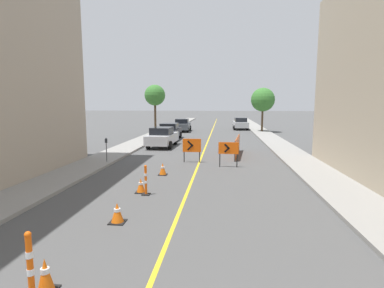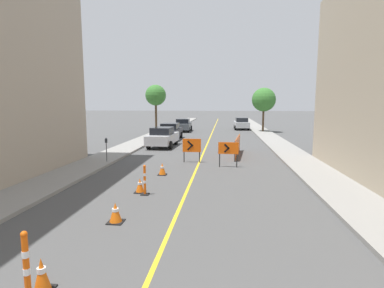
{
  "view_description": "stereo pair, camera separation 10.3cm",
  "coord_description": "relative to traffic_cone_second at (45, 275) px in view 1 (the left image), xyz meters",
  "views": [
    {
      "loc": [
        1.35,
        2.63,
        3.45
      ],
      "look_at": [
        -0.51,
        20.71,
        1.0
      ],
      "focal_mm": 28.0,
      "sensor_mm": 36.0,
      "label": 1
    },
    {
      "loc": [
        1.45,
        2.64,
        3.45
      ],
      "look_at": [
        -0.51,
        20.71,
        1.0
      ],
      "focal_mm": 28.0,
      "sensor_mm": 36.0,
      "label": 2
    }
  ],
  "objects": [
    {
      "name": "traffic_cone_fourth",
      "position": [
        0.06,
        6.27,
        -0.04
      ],
      "size": [
        0.41,
        0.41,
        0.57
      ],
      "color": "black",
      "rests_on": "ground_plane"
    },
    {
      "name": "traffic_cone_second",
      "position": [
        0.0,
        0.0,
        0.0
      ],
      "size": [
        0.38,
        0.38,
        0.65
      ],
      "color": "black",
      "rests_on": "ground_plane"
    },
    {
      "name": "delineator_post_front",
      "position": [
        -0.06,
        -0.3,
        0.25
      ],
      "size": [
        0.34,
        0.34,
        1.3
      ],
      "color": "black",
      "rests_on": "ground_plane"
    },
    {
      "name": "delineator_post_rear",
      "position": [
        0.33,
        6.01,
        0.18
      ],
      "size": [
        0.3,
        0.3,
        1.16
      ],
      "color": "black",
      "rests_on": "ground_plane"
    },
    {
      "name": "parked_car_curb_near",
      "position": [
        -1.6,
        18.7,
        0.48
      ],
      "size": [
        2.01,
        4.39,
        1.59
      ],
      "rotation": [
        0.0,
        0.0,
        -0.05
      ],
      "color": "#B7B7BC",
      "rests_on": "ground_plane"
    },
    {
      "name": "traffic_cone_third",
      "position": [
        0.18,
        3.28,
        -0.03
      ],
      "size": [
        0.45,
        0.45,
        0.6
      ],
      "color": "black",
      "rests_on": "ground_plane"
    },
    {
      "name": "sidewalk_left",
      "position": [
        -4.15,
        28.76,
        -0.25
      ],
      "size": [
        2.17,
        72.42,
        0.14
      ],
      "color": "gray",
      "rests_on": "ground_plane"
    },
    {
      "name": "parked_car_opposite_side",
      "position": [
        5.61,
        36.08,
        0.48
      ],
      "size": [
        1.97,
        4.37,
        1.59
      ],
      "rotation": [
        0.0,
        0.0,
        0.04
      ],
      "color": "#B7B7BC",
      "rests_on": "ground_plane"
    },
    {
      "name": "parking_meter_near_curb",
      "position": [
        -3.41,
        11.55,
        0.79
      ],
      "size": [
        0.12,
        0.11,
        1.37
      ],
      "color": "#4C4C51",
      "rests_on": "sidewalk_left"
    },
    {
      "name": "street_tree_right_near",
      "position": [
        7.98,
        32.2,
        3.6
      ],
      "size": [
        2.84,
        2.84,
        5.21
      ],
      "color": "#4C3823",
      "rests_on": "sidewalk_right"
    },
    {
      "name": "parked_car_curb_far",
      "position": [
        -1.82,
        32.27,
        0.48
      ],
      "size": [
        1.95,
        4.36,
        1.59
      ],
      "rotation": [
        0.0,
        0.0,
        0.03
      ],
      "color": "#474C51",
      "rests_on": "ground_plane"
    },
    {
      "name": "lane_stripe",
      "position": [
        1.86,
        28.76,
        -0.32
      ],
      "size": [
        0.12,
        72.42,
        0.01
      ],
      "color": "gold",
      "rests_on": "ground_plane"
    },
    {
      "name": "arrow_barricade_primary",
      "position": [
        1.42,
        12.53,
        0.65
      ],
      "size": [
        1.09,
        0.09,
        1.41
      ],
      "rotation": [
        0.0,
        0.0,
        0.01
      ],
      "color": "#EF560C",
      "rests_on": "ground_plane"
    },
    {
      "name": "sidewalk_right",
      "position": [
        7.87,
        28.76,
        -0.25
      ],
      "size": [
        2.17,
        72.42,
        0.14
      ],
      "color": "gray",
      "rests_on": "ground_plane"
    },
    {
      "name": "traffic_cone_fifth",
      "position": [
        0.33,
        9.24,
        -0.03
      ],
      "size": [
        0.42,
        0.42,
        0.6
      ],
      "color": "black",
      "rests_on": "ground_plane"
    },
    {
      "name": "arrow_barricade_secondary",
      "position": [
        3.55,
        11.41,
        0.67
      ],
      "size": [
        1.1,
        0.1,
        1.38
      ],
      "rotation": [
        0.0,
        0.0,
        -0.03
      ],
      "color": "#EF560C",
      "rests_on": "ground_plane"
    },
    {
      "name": "parked_car_curb_mid",
      "position": [
        -1.91,
        23.8,
        0.48
      ],
      "size": [
        1.93,
        4.31,
        1.59
      ],
      "rotation": [
        0.0,
        0.0,
        0.0
      ],
      "color": "black",
      "rests_on": "ground_plane"
    },
    {
      "name": "safety_mesh_fence",
      "position": [
        4.2,
        15.18,
        0.3
      ],
      "size": [
        0.54,
        4.48,
        1.25
      ],
      "rotation": [
        0.0,
        0.0,
        1.46
      ],
      "color": "#EF560C",
      "rests_on": "ground_plane"
    },
    {
      "name": "street_tree_left_near",
      "position": [
        -4.26,
        27.92,
        4.02
      ],
      "size": [
        2.27,
        2.27,
        5.38
      ],
      "color": "#4C3823",
      "rests_on": "sidewalk_left"
    }
  ]
}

